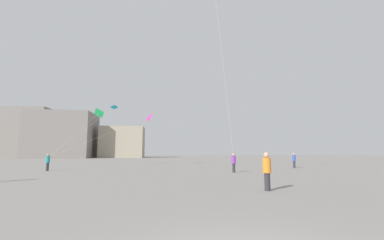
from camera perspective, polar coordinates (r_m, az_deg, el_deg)
person_in_teal at (r=29.52m, az=-28.88°, el=-7.89°), size 0.37×0.37×1.69m
person_in_blue at (r=33.01m, az=21.31°, el=-8.05°), size 0.38×0.38×1.73m
person_in_orange at (r=13.27m, az=15.98°, el=-10.30°), size 0.40×0.40×1.82m
person_in_purple at (r=24.37m, az=9.05°, el=-8.97°), size 0.38×0.38×1.73m
kite_cyan_delta at (r=41.91m, az=-16.99°, el=2.33°), size 3.42×14.64×7.75m
kite_magenta_diamond at (r=38.14m, az=-9.49°, el=0.57°), size 9.30×11.70×6.10m
kite_emerald_delta at (r=38.60m, az=-19.61°, el=1.35°), size 2.75×10.95×6.43m
building_left_hall at (r=102.81m, az=-35.22°, el=-2.33°), size 27.02×10.23×15.84m
building_centre_hall at (r=93.46m, az=-26.19°, el=-3.05°), size 19.71×17.54×14.23m
building_right_hall at (r=91.91m, az=-14.85°, el=-4.71°), size 14.31×10.09×10.29m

